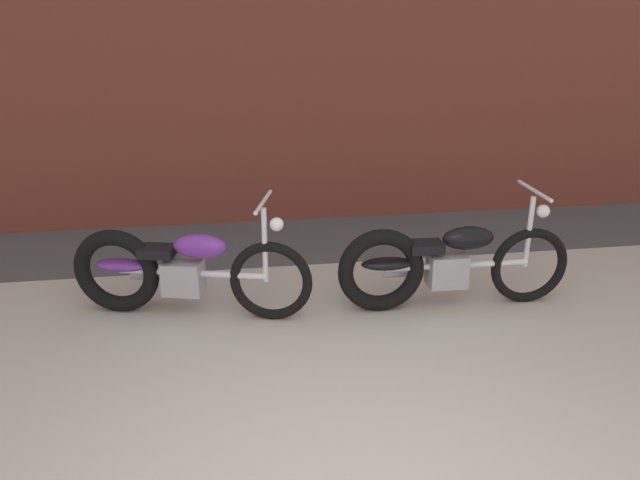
% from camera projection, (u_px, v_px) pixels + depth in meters
% --- Properties ---
extents(sidewalk_slab, '(36.00, 3.50, 0.01)m').
position_uv_depth(sidewalk_slab, '(310.00, 359.00, 4.42)').
color(sidewalk_slab, '#B2ADA3').
rests_on(sidewalk_slab, ground).
extents(motorcycle_purple, '(1.96, 0.77, 1.03)m').
position_uv_depth(motorcycle_purple, '(174.00, 270.00, 4.95)').
color(motorcycle_purple, black).
rests_on(motorcycle_purple, ground).
extents(motorcycle_black, '(2.01, 0.58, 1.03)m').
position_uv_depth(motorcycle_black, '(439.00, 264.00, 5.07)').
color(motorcycle_black, black).
rests_on(motorcycle_black, ground).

